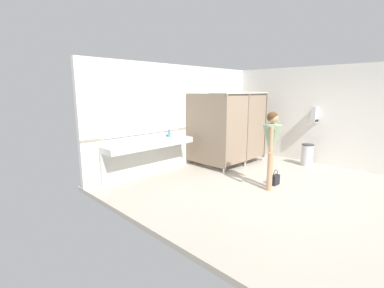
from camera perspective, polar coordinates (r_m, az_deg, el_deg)
ground_plane at (r=6.28m, az=17.90°, el=-9.42°), size 6.08×6.52×0.10m
wall_back at (r=7.75m, az=-1.74°, el=5.94°), size 6.08×0.12×2.79m
wall_side_right at (r=8.53m, az=27.19°, el=5.19°), size 0.12×6.52×2.79m
wall_back_tile_band at (r=7.75m, az=-1.40°, el=3.37°), size 6.08×0.01×0.06m
vanity_counter at (r=6.76m, az=-9.13°, el=-1.39°), size 2.40×0.53×1.00m
mirror_panel at (r=6.77m, az=-10.32°, el=6.90°), size 2.30×0.02×1.15m
bathroom_stalls at (r=7.86m, az=8.55°, el=3.57°), size 1.97×1.45×2.06m
paper_towel_dispenser_upper at (r=8.52m, az=24.56°, el=5.62°), size 0.35×0.13×0.45m
trash_bin at (r=8.37m, az=23.10°, el=-2.10°), size 0.33×0.33×0.62m
person_standing at (r=5.93m, az=16.43°, el=0.63°), size 0.54×0.53×1.67m
handbag at (r=6.47m, az=17.11°, el=-7.13°), size 0.23×0.11×0.35m
soap_dispenser at (r=7.20m, az=-4.84°, el=2.14°), size 0.07×0.07×0.20m
paper_cup at (r=6.46m, az=-10.39°, el=0.59°), size 0.07×0.07×0.09m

